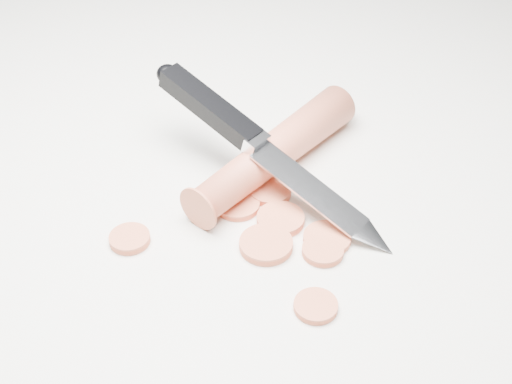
{
  "coord_description": "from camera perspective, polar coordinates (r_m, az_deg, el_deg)",
  "views": [
    {
      "loc": [
        -0.03,
        -0.45,
        0.38
      ],
      "look_at": [
        0.0,
        -0.02,
        0.02
      ],
      "focal_mm": 50.0,
      "sensor_mm": 36.0,
      "label": 1
    }
  ],
  "objects": [
    {
      "name": "carrot_slice_5",
      "position": [
        0.54,
        0.81,
        -4.22
      ],
      "size": [
        0.04,
        0.04,
        0.01
      ],
      "primitive_type": "cylinder",
      "color": "#CC5B39",
      "rests_on": "ground"
    },
    {
      "name": "carrot_slice_2",
      "position": [
        0.58,
        1.15,
        0.04
      ],
      "size": [
        0.03,
        0.03,
        0.01
      ],
      "primitive_type": "cylinder",
      "color": "#CC5B39",
      "rests_on": "ground"
    },
    {
      "name": "carrot_slice_3",
      "position": [
        0.53,
        5.37,
        -4.7
      ],
      "size": [
        0.03,
        0.03,
        0.01
      ],
      "primitive_type": "cylinder",
      "color": "#CC5B39",
      "rests_on": "ground"
    },
    {
      "name": "carrot_slice_4",
      "position": [
        0.54,
        5.7,
        -3.72
      ],
      "size": [
        0.04,
        0.04,
        0.01
      ],
      "primitive_type": "cylinder",
      "color": "#CC5B39",
      "rests_on": "ground"
    },
    {
      "name": "ground",
      "position": [
        0.59,
        -0.4,
        0.17
      ],
      "size": [
        2.4,
        2.4,
        0.0
      ],
      "primitive_type": "plane",
      "color": "silver",
      "rests_on": "ground"
    },
    {
      "name": "carrot_slice_0",
      "position": [
        0.55,
        -10.07,
        -3.7
      ],
      "size": [
        0.03,
        0.03,
        0.01
      ],
      "primitive_type": "cylinder",
      "color": "#CC5B39",
      "rests_on": "ground"
    },
    {
      "name": "carrot",
      "position": [
        0.6,
        1.5,
        3.24
      ],
      "size": [
        0.15,
        0.16,
        0.03
      ],
      "primitive_type": "cylinder",
      "rotation": [
        1.57,
        0.0,
        -0.78
      ],
      "color": "#CC593C",
      "rests_on": "ground"
    },
    {
      "name": "carrot_slice_7",
      "position": [
        0.56,
        1.98,
        -2.2
      ],
      "size": [
        0.04,
        0.04,
        0.01
      ],
      "primitive_type": "cylinder",
      "color": "#CC5B39",
      "rests_on": "ground"
    },
    {
      "name": "kitchen_knife",
      "position": [
        0.57,
        1.09,
        3.35
      ],
      "size": [
        0.19,
        0.19,
        0.07
      ],
      "primitive_type": null,
      "color": "silver",
      "rests_on": "ground"
    },
    {
      "name": "carrot_slice_1",
      "position": [
        0.57,
        -1.46,
        -1.06
      ],
      "size": [
        0.03,
        0.03,
        0.01
      ],
      "primitive_type": "cylinder",
      "color": "#CC5B39",
      "rests_on": "ground"
    },
    {
      "name": "carrot_slice_6",
      "position": [
        0.5,
        4.8,
        -9.08
      ],
      "size": [
        0.03,
        0.03,
        0.01
      ],
      "primitive_type": "cylinder",
      "color": "#CC5B39",
      "rests_on": "ground"
    }
  ]
}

